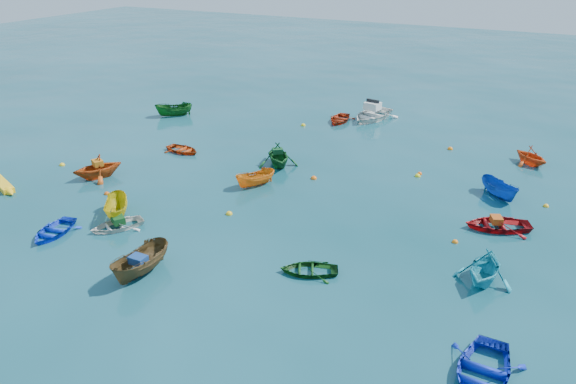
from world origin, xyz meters
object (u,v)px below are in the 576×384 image
at_px(dinghy_blue_se, 481,378).
at_px(motorboat_white, 372,119).
at_px(dinghy_white_near, 117,228).
at_px(dinghy_blue_sw, 54,234).
at_px(kayak_yellow, 1,185).

height_order(dinghy_blue_se, motorboat_white, motorboat_white).
bearing_deg(motorboat_white, dinghy_white_near, -90.75).
height_order(dinghy_blue_sw, motorboat_white, motorboat_white).
bearing_deg(kayak_yellow, dinghy_blue_se, -75.51).
bearing_deg(dinghy_blue_se, dinghy_blue_sw, 179.96).
xyz_separation_m(dinghy_blue_sw, dinghy_white_near, (2.40, 1.96, 0.00)).
relative_size(dinghy_blue_sw, kayak_yellow, 0.68).
height_order(dinghy_blue_se, kayak_yellow, dinghy_blue_se).
distance_m(dinghy_blue_se, kayak_yellow, 29.12).
xyz_separation_m(dinghy_blue_sw, dinghy_blue_se, (21.08, -0.64, 0.00)).
relative_size(dinghy_white_near, kayak_yellow, 0.64).
distance_m(kayak_yellow, motorboat_white, 28.09).
distance_m(dinghy_blue_sw, dinghy_white_near, 3.10).
bearing_deg(dinghy_white_near, dinghy_blue_se, 23.09).
bearing_deg(dinghy_blue_sw, dinghy_white_near, 27.22).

